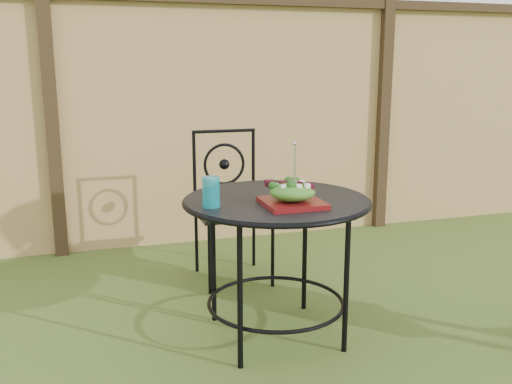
{
  "coord_description": "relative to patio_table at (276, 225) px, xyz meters",
  "views": [
    {
      "loc": [
        -1.12,
        -2.08,
        1.36
      ],
      "look_at": [
        -0.31,
        0.53,
        0.75
      ],
      "focal_mm": 40.0,
      "sensor_mm": 36.0,
      "label": 1
    }
  ],
  "objects": [
    {
      "name": "ground",
      "position": [
        0.22,
        -0.48,
        -0.59
      ],
      "size": [
        60.0,
        60.0,
        0.0
      ],
      "primitive_type": "plane",
      "color": "#2D4516",
      "rests_on": "ground"
    },
    {
      "name": "fence",
      "position": [
        0.22,
        1.72,
        0.36
      ],
      "size": [
        8.0,
        0.12,
        1.9
      ],
      "color": "tan",
      "rests_on": "ground"
    },
    {
      "name": "patio_table",
      "position": [
        0.0,
        0.0,
        0.0
      ],
      "size": [
        0.92,
        0.92,
        0.72
      ],
      "color": "black",
      "rests_on": "ground"
    },
    {
      "name": "patio_chair",
      "position": [
        -0.0,
        0.89,
        -0.08
      ],
      "size": [
        0.46,
        0.46,
        0.95
      ],
      "color": "black",
      "rests_on": "ground"
    },
    {
      "name": "salad_plate",
      "position": [
        0.02,
        -0.16,
        0.15
      ],
      "size": [
        0.27,
        0.27,
        0.02
      ],
      "primitive_type": "cube",
      "color": "#45090B",
      "rests_on": "patio_table"
    },
    {
      "name": "salad",
      "position": [
        0.02,
        -0.16,
        0.2
      ],
      "size": [
        0.21,
        0.21,
        0.08
      ],
      "primitive_type": "ellipsoid",
      "color": "#235614",
      "rests_on": "salad_plate"
    },
    {
      "name": "fork",
      "position": [
        0.03,
        -0.16,
        0.33
      ],
      "size": [
        0.01,
        0.01,
        0.18
      ],
      "primitive_type": "cylinder",
      "color": "silver",
      "rests_on": "salad"
    },
    {
      "name": "drinking_glass",
      "position": [
        -0.34,
        -0.08,
        0.21
      ],
      "size": [
        0.08,
        0.08,
        0.14
      ],
      "primitive_type": "cylinder",
      "color": "#0C7E8F",
      "rests_on": "patio_table"
    }
  ]
}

